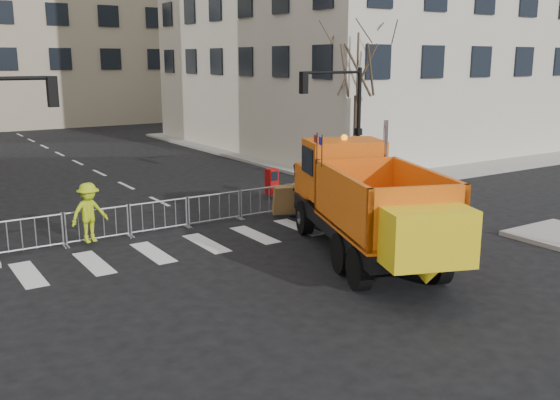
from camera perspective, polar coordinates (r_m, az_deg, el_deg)
ground at (r=16.20m, az=5.64°, el=-8.02°), size 120.00×120.00×0.00m
sidewalk_back at (r=23.10m, az=-7.66°, el=-1.56°), size 64.00×5.00×0.15m
traffic_light_right at (r=28.06m, az=7.18°, el=6.42°), size 0.18×0.18×5.40m
crowd_barriers at (r=21.88m, az=-8.44°, el=-1.10°), size 12.60×0.60×1.10m
street_tree at (r=29.18m, az=7.02°, el=8.73°), size 3.00×3.00×7.50m
plow_truck at (r=18.20m, az=7.97°, el=-0.06°), size 6.02×10.36×3.90m
cop_a at (r=23.71m, az=4.09°, el=0.72°), size 0.70×0.68×1.62m
cop_b at (r=23.06m, az=1.56°, el=0.92°), size 1.01×0.80×2.03m
cop_c at (r=22.54m, az=2.64°, el=0.42°), size 0.88×1.18×1.86m
worker at (r=20.20m, az=-17.06°, el=-1.11°), size 1.34×0.95×1.88m
newspaper_box at (r=26.27m, az=-0.76°, el=1.68°), size 0.49×0.45×1.10m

